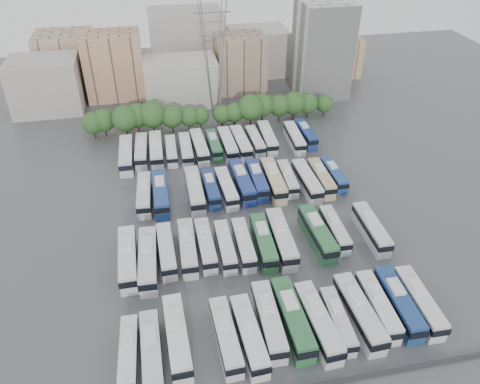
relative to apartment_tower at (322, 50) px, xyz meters
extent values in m
plane|color=#424447|center=(-34.00, -58.00, -13.00)|extent=(220.00, 220.00, 0.00)
cylinder|color=black|center=(-63.30, -15.98, -11.88)|extent=(0.36, 0.36, 2.25)
sphere|color=#234C1E|center=(-63.30, -15.98, -8.82)|extent=(5.40, 5.40, 5.40)
cylinder|color=black|center=(-60.70, -15.25, -11.84)|extent=(0.36, 0.36, 2.33)
sphere|color=#234C1E|center=(-60.70, -15.25, -8.67)|extent=(5.59, 5.59, 5.59)
cylinder|color=black|center=(-55.47, -16.75, -11.66)|extent=(0.36, 0.36, 2.68)
sphere|color=#234C1E|center=(-55.47, -16.75, -8.03)|extent=(6.43, 6.43, 6.43)
cylinder|color=black|center=(-52.64, -15.17, -11.72)|extent=(0.36, 0.36, 2.57)
sphere|color=#234C1E|center=(-52.64, -15.17, -8.23)|extent=(6.16, 6.16, 6.16)
cylinder|color=black|center=(-48.85, -16.18, -11.61)|extent=(0.36, 0.36, 2.78)
sphere|color=#234C1E|center=(-48.85, -16.18, -7.84)|extent=(6.67, 6.67, 6.67)
cylinder|color=black|center=(-44.16, -16.68, -11.82)|extent=(0.36, 0.36, 2.37)
sphere|color=#234C1E|center=(-44.16, -16.68, -8.60)|extent=(5.69, 5.69, 5.69)
cylinder|color=black|center=(-39.92, -16.40, -11.97)|extent=(0.36, 0.36, 2.06)
sphere|color=#234C1E|center=(-39.92, -16.40, -9.18)|extent=(4.94, 4.94, 4.94)
cylinder|color=black|center=(-36.99, -15.81, -12.07)|extent=(0.36, 0.36, 1.86)
sphere|color=#234C1E|center=(-36.99, -15.81, -9.55)|extent=(4.46, 4.46, 4.46)
cylinder|color=black|center=(-31.49, -16.10, -12.03)|extent=(0.36, 0.36, 1.95)
sphere|color=#234C1E|center=(-31.49, -16.10, -9.39)|extent=(4.67, 4.67, 4.67)
cylinder|color=black|center=(-28.30, -16.26, -11.96)|extent=(0.36, 0.36, 2.09)
sphere|color=#234C1E|center=(-28.30, -16.26, -9.12)|extent=(5.01, 5.01, 5.01)
cylinder|color=black|center=(-24.25, -16.83, -11.62)|extent=(0.36, 0.36, 2.77)
sphere|color=#234C1E|center=(-24.25, -16.83, -7.86)|extent=(6.64, 6.64, 6.64)
cylinder|color=black|center=(-20.74, -15.18, -11.75)|extent=(0.36, 0.36, 2.50)
sphere|color=#234C1E|center=(-20.74, -15.18, -8.35)|extent=(6.01, 6.01, 6.01)
cylinder|color=black|center=(-16.32, -15.48, -11.83)|extent=(0.36, 0.36, 2.35)
sphere|color=#234C1E|center=(-16.32, -15.48, -8.64)|extent=(5.64, 5.64, 5.64)
cylinder|color=black|center=(-12.44, -15.41, -11.75)|extent=(0.36, 0.36, 2.50)
sphere|color=#234C1E|center=(-12.44, -15.41, -8.36)|extent=(5.99, 5.99, 5.99)
cylinder|color=black|center=(-8.42, -15.16, -11.88)|extent=(0.36, 0.36, 2.23)
sphere|color=#234C1E|center=(-8.42, -15.16, -8.85)|extent=(5.36, 5.36, 5.36)
cylinder|color=black|center=(-3.78, -15.25, -11.99)|extent=(0.36, 0.36, 2.01)
sphere|color=#234C1E|center=(-3.78, -15.25, -9.27)|extent=(4.83, 4.83, 4.83)
cube|color=#9E998E|center=(-76.00, 4.00, -6.00)|extent=(18.00, 14.00, 14.00)
cube|color=tan|center=(-58.00, 10.00, -4.00)|extent=(16.00, 12.00, 18.00)
cube|color=#ADA89E|center=(-40.00, 2.00, -7.00)|extent=(20.00, 14.00, 12.00)
cube|color=gray|center=(-22.00, 8.00, -5.00)|extent=(14.00, 12.00, 16.00)
cube|color=gray|center=(-36.00, 22.00, -3.00)|extent=(22.00, 16.00, 20.00)
cube|color=tan|center=(-72.00, 20.00, -5.00)|extent=(16.00, 14.00, 16.00)
cube|color=#A39E93|center=(-14.00, 20.00, -6.00)|extent=(18.00, 14.00, 14.00)
cube|color=tan|center=(10.00, 14.00, -7.00)|extent=(14.00, 12.00, 12.00)
cube|color=gray|center=(-48.00, 16.00, -8.00)|extent=(12.00, 10.00, 10.00)
cube|color=silver|center=(0.00, 0.00, 0.00)|extent=(14.00, 14.00, 26.00)
cylinder|color=slate|center=(-34.00, -10.00, 4.00)|extent=(2.90, 2.91, 33.83)
cylinder|color=slate|center=(-34.00, -6.00, 4.00)|extent=(2.90, 2.91, 33.83)
cylinder|color=slate|center=(-30.00, -10.00, 4.00)|extent=(2.90, 2.91, 33.83)
cylinder|color=slate|center=(-30.00, -6.00, 4.00)|extent=(2.90, 2.91, 33.83)
cube|color=slate|center=(-32.00, -8.00, 13.52)|extent=(9.00, 0.30, 0.30)
cube|color=slate|center=(-32.00, -8.00, 8.08)|extent=(7.00, 0.30, 0.30)
cube|color=silver|center=(-55.34, -82.36, -11.48)|extent=(2.73, 10.85, 3.05)
cube|color=black|center=(-55.34, -82.50, -10.89)|extent=(2.84, 11.02, 0.90)
cube|color=silver|center=(-55.28, -81.02, -9.75)|extent=(1.64, 2.93, 0.39)
cube|color=silver|center=(-52.33, -82.84, -11.32)|extent=(2.68, 11.92, 3.37)
cube|color=black|center=(-52.33, -82.99, -10.67)|extent=(2.80, 12.10, 0.99)
cube|color=silver|center=(-52.35, -81.35, -9.41)|extent=(1.72, 3.19, 0.44)
cube|color=silver|center=(-48.76, -81.20, -11.18)|extent=(3.09, 12.91, 3.64)
cube|color=black|center=(-48.76, -81.36, -10.49)|extent=(3.23, 13.11, 1.07)
cube|color=silver|center=(-48.81, -79.59, -9.13)|extent=(1.92, 3.47, 0.47)
cube|color=silver|center=(-42.14, -82.34, -11.31)|extent=(2.95, 12.00, 3.38)
cube|color=black|center=(-42.14, -82.49, -10.67)|extent=(3.08, 12.18, 0.99)
cube|color=silver|center=(-42.20, -80.85, -9.41)|extent=(1.80, 3.23, 0.44)
cube|color=silver|center=(-38.95, -82.85, -11.25)|extent=(3.17, 12.45, 3.50)
cube|color=black|center=(-38.95, -83.01, -10.58)|extent=(3.30, 12.65, 1.03)
cube|color=silver|center=(-39.02, -81.31, -9.27)|extent=(1.89, 3.37, 0.45)
cube|color=silver|center=(-35.67, -80.93, -11.21)|extent=(3.00, 12.68, 3.57)
cube|color=black|center=(-35.67, -81.09, -10.53)|extent=(3.14, 12.87, 1.05)
cube|color=silver|center=(-35.63, -79.35, -9.20)|extent=(1.87, 3.41, 0.46)
cube|color=#2C673B|center=(-32.28, -81.29, -11.11)|extent=(3.04, 13.38, 3.78)
cube|color=black|center=(-32.28, -81.45, -10.39)|extent=(3.18, 13.58, 1.11)
cube|color=silver|center=(-32.31, -79.62, -8.98)|extent=(1.94, 3.58, 0.49)
cube|color=silver|center=(-28.90, -82.58, -11.17)|extent=(3.38, 13.04, 3.66)
cube|color=black|center=(-28.89, -82.75, -10.47)|extent=(3.52, 13.24, 1.08)
cube|color=silver|center=(-28.98, -80.97, -9.10)|extent=(2.00, 3.53, 0.47)
cube|color=silver|center=(-25.89, -82.64, -11.49)|extent=(2.70, 10.76, 3.03)
cube|color=black|center=(-25.89, -82.78, -10.91)|extent=(2.81, 10.92, 0.89)
cube|color=silver|center=(-25.83, -81.31, -9.78)|extent=(1.63, 2.91, 0.39)
cube|color=silver|center=(-22.44, -82.15, -11.16)|extent=(3.21, 13.07, 3.68)
cube|color=black|center=(-22.43, -82.31, -10.46)|extent=(3.34, 13.27, 1.08)
cube|color=silver|center=(-22.49, -80.53, -9.08)|extent=(1.96, 3.52, 0.48)
cube|color=silver|center=(-19.18, -81.41, -11.31)|extent=(2.90, 11.97, 3.37)
cube|color=black|center=(-19.18, -81.56, -10.67)|extent=(3.03, 12.15, 0.99)
cube|color=silver|center=(-19.13, -79.93, -9.41)|extent=(1.78, 3.22, 0.44)
cube|color=navy|center=(-15.92, -81.54, -11.22)|extent=(3.05, 12.61, 3.55)
cube|color=black|center=(-15.92, -81.70, -10.55)|extent=(3.18, 12.80, 1.04)
cube|color=silver|center=(-15.87, -79.97, -9.22)|extent=(1.88, 3.40, 0.46)
cube|color=silver|center=(-12.77, -81.92, -11.27)|extent=(2.95, 12.32, 3.47)
cube|color=black|center=(-12.78, -82.08, -10.60)|extent=(3.08, 12.50, 1.02)
cube|color=silver|center=(-12.73, -80.39, -9.31)|extent=(1.83, 3.31, 0.45)
cube|color=silver|center=(-55.35, -63.88, -11.14)|extent=(2.96, 13.17, 3.72)
cube|color=black|center=(-55.35, -64.05, -10.43)|extent=(3.10, 13.37, 1.09)
cube|color=silver|center=(-55.37, -62.24, -9.04)|extent=(1.91, 3.53, 0.48)
cube|color=silver|center=(-52.09, -64.98, -11.11)|extent=(3.38, 13.43, 3.77)
cube|color=black|center=(-52.10, -65.14, -10.39)|extent=(3.52, 13.63, 1.11)
cube|color=silver|center=(-52.02, -63.31, -8.98)|extent=(2.03, 3.63, 0.49)
cube|color=silver|center=(-48.96, -62.94, -11.35)|extent=(2.73, 11.68, 3.29)
cube|color=black|center=(-48.96, -63.09, -10.72)|extent=(2.85, 11.86, 0.97)
cube|color=silver|center=(-48.99, -61.49, -9.49)|extent=(1.72, 3.14, 0.43)
cube|color=silver|center=(-45.37, -62.93, -11.28)|extent=(2.94, 12.24, 3.45)
cube|color=black|center=(-45.38, -63.08, -10.62)|extent=(3.06, 12.43, 1.01)
cube|color=silver|center=(-45.33, -61.41, -9.33)|extent=(1.82, 3.29, 0.45)
cube|color=silver|center=(-42.25, -62.82, -11.37)|extent=(2.52, 11.55, 3.27)
cube|color=black|center=(-42.25, -62.97, -10.74)|extent=(2.63, 11.72, 0.96)
cube|color=silver|center=(-42.26, -61.38, -9.52)|extent=(1.65, 3.09, 0.42)
cube|color=silver|center=(-38.99, -63.76, -11.42)|extent=(2.48, 11.14, 3.15)
cube|color=black|center=(-39.00, -63.90, -10.82)|extent=(2.59, 11.31, 0.93)
cube|color=silver|center=(-38.98, -62.37, -9.65)|extent=(1.61, 2.98, 0.41)
cube|color=silver|center=(-35.80, -63.87, -11.40)|extent=(2.61, 11.35, 3.20)
cube|color=black|center=(-35.80, -64.01, -10.78)|extent=(2.72, 11.52, 0.94)
cube|color=silver|center=(-35.78, -62.46, -9.59)|extent=(1.66, 3.04, 0.41)
cube|color=#2F6E3E|center=(-32.33, -64.12, -11.25)|extent=(3.11, 12.42, 3.49)
cube|color=black|center=(-32.33, -64.28, -10.59)|extent=(3.24, 12.61, 1.03)
cube|color=silver|center=(-32.26, -62.59, -9.28)|extent=(1.88, 3.35, 0.45)
cube|color=silver|center=(-29.10, -64.00, -11.12)|extent=(3.24, 13.34, 3.76)
cube|color=black|center=(-29.11, -64.17, -10.40)|extent=(3.38, 13.55, 1.10)
cube|color=silver|center=(-29.05, -62.34, -9.00)|extent=(1.99, 3.59, 0.49)
cube|color=#2E6C3E|center=(-22.44, -63.83, -11.16)|extent=(3.20, 13.05, 3.67)
cube|color=black|center=(-22.43, -63.99, -10.46)|extent=(3.33, 13.25, 1.08)
cube|color=silver|center=(-22.49, -62.21, -9.09)|extent=(1.95, 3.52, 0.48)
cube|color=silver|center=(-18.93, -63.12, -11.44)|extent=(2.59, 11.08, 3.12)
cube|color=black|center=(-18.93, -63.26, -10.84)|extent=(2.70, 11.24, 0.92)
cube|color=silver|center=(-18.90, -61.75, -9.67)|extent=(1.63, 2.97, 0.40)
cube|color=silver|center=(-12.50, -64.41, -11.27)|extent=(2.86, 12.25, 3.46)
cube|color=black|center=(-12.50, -64.57, -10.61)|extent=(2.98, 12.43, 1.02)
cube|color=silver|center=(-12.47, -62.89, -9.32)|extent=(1.80, 3.29, 0.45)
cube|color=silver|center=(-52.12, -45.56, -11.29)|extent=(3.15, 12.21, 3.43)
cube|color=black|center=(-52.13, -45.72, -10.63)|extent=(3.28, 12.40, 1.01)
cube|color=silver|center=(-52.05, -44.05, -9.35)|extent=(1.87, 3.31, 0.44)
cube|color=navy|center=(-48.89, -46.00, -11.17)|extent=(2.87, 12.93, 3.66)
cube|color=black|center=(-48.89, -46.16, -10.47)|extent=(3.00, 13.13, 1.08)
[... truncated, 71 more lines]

